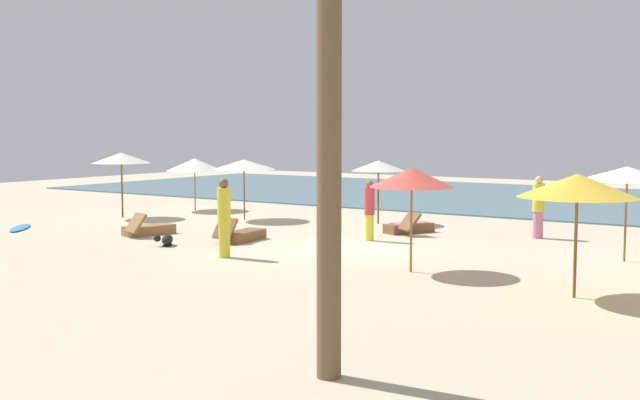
% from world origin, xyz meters
% --- Properties ---
extents(ground_plane, '(60.00, 60.00, 0.00)m').
position_xyz_m(ground_plane, '(0.00, 0.00, 0.00)').
color(ground_plane, beige).
extents(ocean_water, '(48.00, 16.00, 0.06)m').
position_xyz_m(ocean_water, '(0.00, 17.00, 0.03)').
color(ocean_water, slate).
rests_on(ocean_water, ground_plane).
extents(umbrella_0, '(2.05, 2.05, 2.30)m').
position_xyz_m(umbrella_0, '(-10.47, 1.92, 2.11)').
color(umbrella_0, brown).
rests_on(umbrella_0, ground_plane).
extents(umbrella_1, '(2.17, 2.17, 2.00)m').
position_xyz_m(umbrella_1, '(-10.03, 5.20, 1.76)').
color(umbrella_1, olive).
rests_on(umbrella_1, ground_plane).
extents(umbrella_3, '(1.80, 1.80, 2.09)m').
position_xyz_m(umbrella_3, '(-2.06, 5.37, 1.91)').
color(umbrella_3, brown).
rests_on(umbrella_3, ground_plane).
extents(umbrella_4, '(2.19, 2.19, 2.25)m').
position_xyz_m(umbrella_4, '(6.38, 2.09, 2.08)').
color(umbrella_4, brown).
rests_on(umbrella_4, ground_plane).
extents(umbrella_5, '(1.85, 1.85, 2.29)m').
position_xyz_m(umbrella_5, '(2.77, -1.88, 2.07)').
color(umbrella_5, olive).
rests_on(umbrella_5, ground_plane).
extents(umbrella_6, '(2.17, 2.17, 2.30)m').
position_xyz_m(umbrella_6, '(6.47, -2.56, 2.08)').
color(umbrella_6, brown).
rests_on(umbrella_6, ground_plane).
extents(umbrella_8, '(2.18, 2.18, 2.08)m').
position_xyz_m(umbrella_8, '(-6.47, 3.80, 1.91)').
color(umbrella_8, brown).
rests_on(umbrella_8, ground_plane).
extents(lounger_0, '(0.97, 1.77, 0.71)m').
position_xyz_m(lounger_0, '(-6.40, -0.82, 0.17)').
color(lounger_0, olive).
rests_on(lounger_0, ground_plane).
extents(lounger_1, '(1.30, 1.77, 0.69)m').
position_xyz_m(lounger_1, '(-0.14, 3.80, 0.18)').
color(lounger_1, brown).
rests_on(lounger_1, ground_plane).
extents(lounger_3, '(0.77, 1.74, 0.69)m').
position_xyz_m(lounger_3, '(-3.27, -0.29, 0.17)').
color(lounger_3, brown).
rests_on(lounger_3, ground_plane).
extents(person_0, '(0.46, 0.46, 1.93)m').
position_xyz_m(person_0, '(-1.90, -2.64, 0.99)').
color(person_0, yellow).
rests_on(person_0, ground_plane).
extents(person_1, '(0.45, 0.45, 1.78)m').
position_xyz_m(person_1, '(3.46, 4.84, 0.90)').
color(person_1, '#D17299').
rests_on(person_1, ground_plane).
extents(person_2, '(0.37, 0.37, 1.70)m').
position_xyz_m(person_2, '(-0.34, 1.76, 0.87)').
color(person_2, yellow).
rests_on(person_2, ground_plane).
extents(dog, '(0.56, 0.66, 0.32)m').
position_xyz_m(dog, '(-4.41, -2.08, 0.17)').
color(dog, black).
rests_on(dog, ground_plane).
extents(surfboard, '(1.67, 1.78, 0.07)m').
position_xyz_m(surfboard, '(-10.79, -2.01, 0.04)').
color(surfboard, '#338CCC').
rests_on(surfboard, ground_plane).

